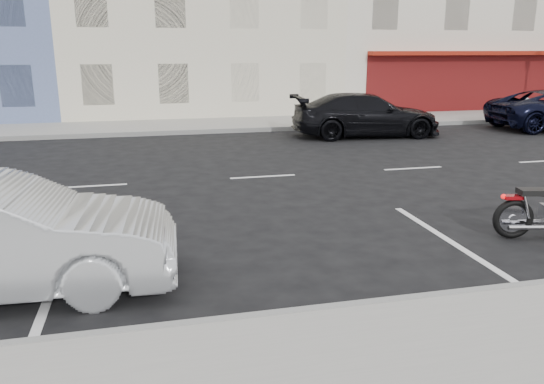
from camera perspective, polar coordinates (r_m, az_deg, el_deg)
The scene contains 6 objects.
ground at distance 13.45m, azimuth 7.37°, elevation 2.10°, with size 120.00×120.00×0.00m, color black.
sidewalk_far at distance 21.15m, azimuth -14.17°, elevation 6.76°, with size 80.00×3.40×0.15m, color gray.
curb_near at distance 6.02m, azimuth -15.26°, elevation -14.66°, with size 80.00×0.12×0.16m, color gray.
curb_far at distance 19.47m, azimuth -14.21°, elevation 6.07°, with size 80.00×0.12×0.16m, color gray.
fire_hydrant at distance 26.72m, azimuth 25.66°, elevation 8.41°, with size 0.20×0.20×0.72m.
car_far at distance 19.10m, azimuth 10.07°, elevation 8.17°, with size 2.11×5.19×1.51m, color black.
Camera 1 is at (-4.66, -12.24, 3.03)m, focal length 35.00 mm.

